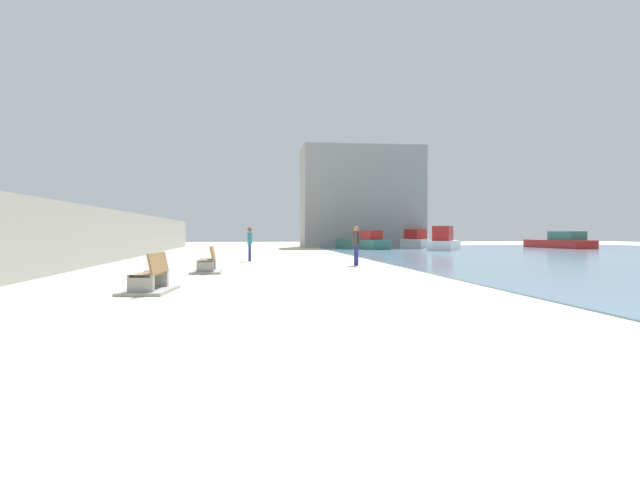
{
  "coord_description": "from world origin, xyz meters",
  "views": [
    {
      "loc": [
        -0.36,
        -10.41,
        1.48
      ],
      "look_at": [
        2.7,
        14.41,
        1.15
      ],
      "focal_mm": 31.74,
      "sensor_mm": 36.0,
      "label": 1
    }
  ],
  "objects_px": {
    "bench_far": "(207,266)",
    "boat_far_left": "(407,241)",
    "boat_distant": "(444,241)",
    "person_standing": "(356,243)",
    "boat_nearest": "(560,242)",
    "person_walking": "(250,241)",
    "bench_near": "(150,283)",
    "boat_outer": "(363,242)"
  },
  "relations": [
    {
      "from": "bench_far",
      "to": "boat_distant",
      "type": "relative_size",
      "value": 0.34
    },
    {
      "from": "boat_outer",
      "to": "bench_near",
      "type": "bearing_deg",
      "value": -109.71
    },
    {
      "from": "person_standing",
      "to": "boat_far_left",
      "type": "xyz_separation_m",
      "value": [
        10.59,
        29.02,
        -0.35
      ]
    },
    {
      "from": "boat_nearest",
      "to": "person_walking",
      "type": "bearing_deg",
      "value": -144.99
    },
    {
      "from": "boat_distant",
      "to": "person_walking",
      "type": "bearing_deg",
      "value": -135.16
    },
    {
      "from": "bench_far",
      "to": "boat_distant",
      "type": "distance_m",
      "value": 29.53
    },
    {
      "from": "person_walking",
      "to": "boat_distant",
      "type": "distance_m",
      "value": 22.43
    },
    {
      "from": "person_walking",
      "to": "boat_nearest",
      "type": "distance_m",
      "value": 34.88
    },
    {
      "from": "bench_near",
      "to": "boat_far_left",
      "type": "relative_size",
      "value": 0.38
    },
    {
      "from": "boat_far_left",
      "to": "boat_distant",
      "type": "height_order",
      "value": "boat_distant"
    },
    {
      "from": "boat_far_left",
      "to": "bench_near",
      "type": "bearing_deg",
      "value": -114.21
    },
    {
      "from": "bench_near",
      "to": "boat_outer",
      "type": "bearing_deg",
      "value": 70.29
    },
    {
      "from": "person_walking",
      "to": "boat_far_left",
      "type": "xyz_separation_m",
      "value": [
        15.35,
        24.81,
        -0.36
      ]
    },
    {
      "from": "bench_far",
      "to": "boat_far_left",
      "type": "height_order",
      "value": "boat_far_left"
    },
    {
      "from": "boat_nearest",
      "to": "bench_near",
      "type": "bearing_deg",
      "value": -131.73
    },
    {
      "from": "boat_outer",
      "to": "boat_nearest",
      "type": "bearing_deg",
      "value": 0.84
    },
    {
      "from": "bench_far",
      "to": "boat_far_left",
      "type": "xyz_separation_m",
      "value": [
        16.89,
        32.81,
        0.44
      ]
    },
    {
      "from": "bench_near",
      "to": "person_standing",
      "type": "height_order",
      "value": "person_standing"
    },
    {
      "from": "bench_near",
      "to": "boat_distant",
      "type": "xyz_separation_m",
      "value": [
        18.34,
        30.56,
        0.51
      ]
    },
    {
      "from": "bench_far",
      "to": "person_walking",
      "type": "distance_m",
      "value": 8.19
    },
    {
      "from": "boat_nearest",
      "to": "boat_far_left",
      "type": "height_order",
      "value": "boat_far_left"
    },
    {
      "from": "bench_far",
      "to": "person_standing",
      "type": "xyz_separation_m",
      "value": [
        6.3,
        3.79,
        0.79
      ]
    },
    {
      "from": "bench_near",
      "to": "boat_outer",
      "type": "relative_size",
      "value": 0.3
    },
    {
      "from": "boat_nearest",
      "to": "boat_outer",
      "type": "distance_m",
      "value": 18.65
    },
    {
      "from": "bench_far",
      "to": "boat_nearest",
      "type": "xyz_separation_m",
      "value": [
        30.11,
        28.01,
        0.37
      ]
    },
    {
      "from": "boat_nearest",
      "to": "boat_outer",
      "type": "bearing_deg",
      "value": -179.16
    },
    {
      "from": "person_walking",
      "to": "person_standing",
      "type": "xyz_separation_m",
      "value": [
        4.75,
        -4.21,
        -0.0
      ]
    },
    {
      "from": "person_standing",
      "to": "boat_distant",
      "type": "xyz_separation_m",
      "value": [
        11.15,
        20.02,
        -0.29
      ]
    },
    {
      "from": "bench_near",
      "to": "person_walking",
      "type": "relative_size",
      "value": 1.25
    },
    {
      "from": "person_walking",
      "to": "person_standing",
      "type": "relative_size",
      "value": 1.0
    },
    {
      "from": "bench_far",
      "to": "boat_far_left",
      "type": "relative_size",
      "value": 0.36
    },
    {
      "from": "boat_distant",
      "to": "boat_far_left",
      "type": "bearing_deg",
      "value": 93.53
    },
    {
      "from": "bench_near",
      "to": "person_standing",
      "type": "xyz_separation_m",
      "value": [
        7.19,
        10.54,
        0.79
      ]
    },
    {
      "from": "bench_far",
      "to": "boat_outer",
      "type": "height_order",
      "value": "boat_outer"
    },
    {
      "from": "boat_nearest",
      "to": "boat_distant",
      "type": "relative_size",
      "value": 1.29
    },
    {
      "from": "person_walking",
      "to": "boat_outer",
      "type": "xyz_separation_m",
      "value": [
        9.92,
        19.73,
        -0.39
      ]
    },
    {
      "from": "boat_outer",
      "to": "boat_far_left",
      "type": "distance_m",
      "value": 7.43
    },
    {
      "from": "boat_distant",
      "to": "boat_nearest",
      "type": "bearing_deg",
      "value": 18.33
    },
    {
      "from": "boat_far_left",
      "to": "bench_far",
      "type": "bearing_deg",
      "value": -117.24
    },
    {
      "from": "person_standing",
      "to": "boat_nearest",
      "type": "height_order",
      "value": "person_standing"
    },
    {
      "from": "bench_near",
      "to": "bench_far",
      "type": "xyz_separation_m",
      "value": [
        0.89,
        6.75,
        0.0
      ]
    },
    {
      "from": "bench_far",
      "to": "boat_nearest",
      "type": "distance_m",
      "value": 41.12
    }
  ]
}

